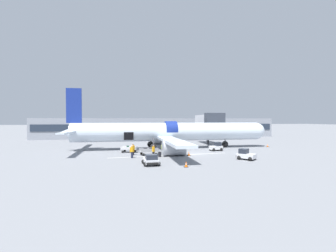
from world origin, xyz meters
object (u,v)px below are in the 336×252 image
at_px(baggage_tug_lead, 216,147).
at_px(baggage_tug_rear, 151,160).
at_px(baggage_tug_mid, 246,155).
at_px(ground_crew_loader_a, 132,151).
at_px(baggage_cart_loading, 149,151).
at_px(baggage_cart_queued, 129,149).
at_px(airplane, 168,133).
at_px(ground_crew_loader_b, 133,149).
at_px(suitcase_on_tarmac_upright, 160,155).
at_px(ground_crew_driver, 163,147).
at_px(ground_crew_helper, 153,151).
at_px(ground_crew_supervisor, 163,148).

bearing_deg(baggage_tug_lead, baggage_tug_rear, -140.77).
distance_m(baggage_tug_mid, ground_crew_loader_a, 16.15).
bearing_deg(baggage_cart_loading, ground_crew_loader_a, -137.57).
bearing_deg(baggage_cart_queued, airplane, 26.72).
height_order(airplane, ground_crew_loader_b, airplane).
bearing_deg(baggage_tug_mid, baggage_cart_queued, 147.38).
bearing_deg(ground_crew_loader_b, baggage_cart_loading, -3.20).
height_order(ground_crew_loader_a, suitcase_on_tarmac_upright, ground_crew_loader_a).
xyz_separation_m(baggage_cart_loading, baggage_cart_queued, (-3.06, 3.23, -0.05)).
distance_m(ground_crew_driver, ground_crew_helper, 5.43).
bearing_deg(baggage_cart_queued, ground_crew_loader_b, -80.95).
distance_m(baggage_cart_queued, suitcase_on_tarmac_upright, 7.13).
distance_m(baggage_tug_rear, ground_crew_loader_a, 6.03).
relative_size(ground_crew_helper, suitcase_on_tarmac_upright, 2.32).
bearing_deg(ground_crew_loader_a, baggage_cart_loading, 42.43).
relative_size(airplane, baggage_tug_mid, 14.54).
distance_m(ground_crew_loader_b, ground_crew_driver, 5.59).
xyz_separation_m(ground_crew_loader_a, suitcase_on_tarmac_upright, (4.10, 0.15, -0.64)).
bearing_deg(baggage_cart_loading, ground_crew_helper, -82.71).
height_order(baggage_tug_mid, suitcase_on_tarmac_upright, baggage_tug_mid).
distance_m(baggage_tug_lead, baggage_cart_queued, 15.47).
bearing_deg(ground_crew_loader_b, baggage_cart_queued, 99.05).
height_order(baggage_cart_loading, baggage_cart_queued, baggage_cart_queued).
distance_m(baggage_tug_mid, ground_crew_helper, 13.14).
bearing_deg(airplane, baggage_cart_loading, -121.98).
relative_size(baggage_tug_lead, baggage_cart_queued, 0.68).
bearing_deg(baggage_cart_queued, ground_crew_helper, -59.85).
relative_size(ground_crew_loader_a, suitcase_on_tarmac_upright, 2.36).
relative_size(baggage_cart_queued, ground_crew_driver, 2.26).
bearing_deg(ground_crew_supervisor, baggage_cart_loading, -162.36).
bearing_deg(baggage_tug_lead, ground_crew_driver, -179.16).
bearing_deg(airplane, ground_crew_helper, -112.70).
bearing_deg(baggage_cart_queued, suitcase_on_tarmac_upright, -52.29).
height_order(baggage_tug_rear, ground_crew_loader_a, ground_crew_loader_a).
xyz_separation_m(baggage_tug_mid, suitcase_on_tarmac_upright, (-11.45, 4.48, -0.30)).
height_order(baggage_tug_lead, baggage_cart_loading, baggage_tug_lead).
bearing_deg(baggage_tug_mid, ground_crew_helper, 161.03).
bearing_deg(ground_crew_supervisor, baggage_cart_queued, 154.90).
bearing_deg(ground_crew_supervisor, baggage_tug_rear, -108.32).
bearing_deg(ground_crew_driver, baggage_tug_rear, -107.17).
xyz_separation_m(baggage_tug_rear, ground_crew_driver, (3.25, 10.52, 0.25)).
relative_size(baggage_tug_rear, ground_crew_helper, 1.49).
height_order(airplane, suitcase_on_tarmac_upright, airplane).
distance_m(airplane, baggage_tug_lead, 9.53).
bearing_deg(ground_crew_helper, ground_crew_supervisor, 59.89).
height_order(baggage_tug_lead, ground_crew_helper, ground_crew_helper).
distance_m(baggage_tug_rear, ground_crew_loader_b, 8.56).
height_order(airplane, ground_crew_helper, airplane).
height_order(airplane, ground_crew_loader_a, airplane).
bearing_deg(baggage_tug_rear, airplane, 71.67).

